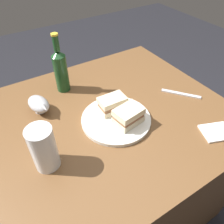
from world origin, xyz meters
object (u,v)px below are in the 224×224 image
at_px(sandwich_half_left, 128,116).
at_px(cider_bottle, 61,70).
at_px(plate, 116,119).
at_px(fork, 181,94).
at_px(sandwich_half_right, 112,104).
at_px(pint_glass, 44,151).
at_px(napkin, 216,132).
at_px(gravy_boat, 39,104).

height_order(sandwich_half_left, cider_bottle, cider_bottle).
height_order(plate, fork, plate).
bearing_deg(fork, sandwich_half_right, -139.47).
distance_m(pint_glass, napkin, 0.64).
height_order(pint_glass, gravy_boat, pint_glass).
xyz_separation_m(cider_bottle, fork, (-0.45, 0.33, -0.10)).
bearing_deg(pint_glass, fork, -176.33).
distance_m(sandwich_half_left, sandwich_half_right, 0.10).
height_order(sandwich_half_right, napkin, sandwich_half_right).
bearing_deg(sandwich_half_left, napkin, 140.90).
relative_size(plate, cider_bottle, 1.03).
xyz_separation_m(plate, cider_bottle, (0.10, -0.31, 0.10)).
distance_m(plate, sandwich_half_left, 0.07).
bearing_deg(sandwich_half_left, pint_glass, 1.75).
bearing_deg(pint_glass, cider_bottle, -119.70).
height_order(plate, napkin, plate).
relative_size(plate, fork, 1.56).
relative_size(plate, napkin, 2.55).
distance_m(sandwich_half_left, pint_glass, 0.33).
bearing_deg(napkin, sandwich_half_left, -39.10).
relative_size(pint_glass, cider_bottle, 0.60).
relative_size(plate, pint_glass, 1.70).
height_order(gravy_boat, cider_bottle, cider_bottle).
relative_size(sandwich_half_right, pint_glass, 0.67).
height_order(sandwich_half_left, napkin, sandwich_half_left).
distance_m(cider_bottle, fork, 0.56).
bearing_deg(cider_bottle, plate, 106.89).
bearing_deg(plate, gravy_boat, -41.92).
relative_size(plate, sandwich_half_right, 2.54).
relative_size(sandwich_half_left, sandwich_half_right, 1.06).
distance_m(plate, sandwich_half_right, 0.07).
bearing_deg(sandwich_half_right, gravy_boat, -33.18).
distance_m(plate, gravy_boat, 0.33).
height_order(pint_glass, fork, pint_glass).
bearing_deg(gravy_boat, sandwich_half_right, 146.82).
height_order(pint_glass, cider_bottle, cider_bottle).
bearing_deg(cider_bottle, sandwich_half_right, 112.30).
bearing_deg(cider_bottle, napkin, 123.99).
relative_size(sandwich_half_left, gravy_boat, 0.85).
height_order(cider_bottle, fork, cider_bottle).
xyz_separation_m(pint_glass, napkin, (-0.60, 0.21, -0.07)).
relative_size(pint_glass, fork, 0.92).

